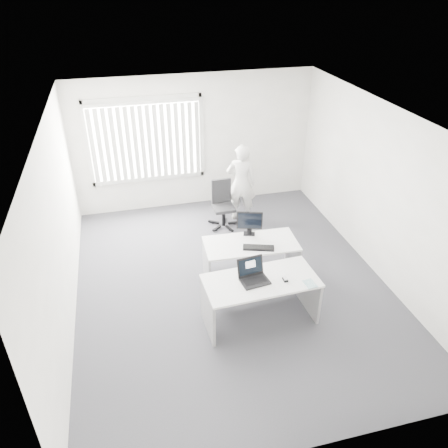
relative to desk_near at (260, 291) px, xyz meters
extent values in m
plane|color=#4E4E55|center=(-0.18, 0.92, -0.53)|extent=(6.00, 6.00, 0.00)
cube|color=white|center=(-0.18, 3.92, 0.87)|extent=(5.00, 0.02, 2.80)
cube|color=white|center=(-0.18, -2.08, 0.87)|extent=(5.00, 0.02, 2.80)
cube|color=white|center=(-2.68, 0.92, 0.87)|extent=(0.02, 6.00, 2.80)
cube|color=white|center=(2.32, 0.92, 0.87)|extent=(0.02, 6.00, 2.80)
cube|color=silver|center=(-0.18, 0.92, 2.27)|extent=(5.00, 6.00, 0.02)
cube|color=silver|center=(-1.18, 3.88, 1.02)|extent=(2.32, 0.06, 1.76)
cube|color=silver|center=(0.00, 0.00, 0.19)|extent=(1.66, 0.83, 0.03)
cube|color=#979799|center=(-0.79, -0.04, -0.18)|extent=(0.07, 0.70, 0.71)
cube|color=#979799|center=(0.79, 0.04, -0.18)|extent=(0.07, 0.70, 0.71)
cube|color=silver|center=(0.17, 1.02, 0.14)|extent=(1.55, 0.79, 0.03)
cube|color=#979799|center=(-0.57, 1.06, -0.20)|extent=(0.07, 0.65, 0.66)
cube|color=#979799|center=(0.91, 0.98, -0.20)|extent=(0.07, 0.65, 0.66)
cylinder|color=black|center=(0.15, 2.78, -0.50)|extent=(0.55, 0.55, 0.07)
cylinder|color=black|center=(0.15, 2.78, -0.33)|extent=(0.06, 0.06, 0.42)
cube|color=black|center=(0.15, 2.78, -0.12)|extent=(0.42, 0.42, 0.06)
cube|color=black|center=(0.14, 2.97, 0.17)|extent=(0.40, 0.06, 0.50)
imported|color=silver|center=(0.56, 2.99, 0.28)|extent=(0.68, 0.55, 1.62)
cube|color=silver|center=(0.33, -0.09, 0.21)|extent=(0.34, 0.30, 0.00)
cube|color=white|center=(0.64, -0.26, 0.21)|extent=(0.16, 0.21, 0.01)
cube|color=black|center=(0.24, 0.84, 0.17)|extent=(0.52, 0.31, 0.02)
camera|label=1|loc=(-1.71, -4.63, 4.06)|focal=35.00mm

